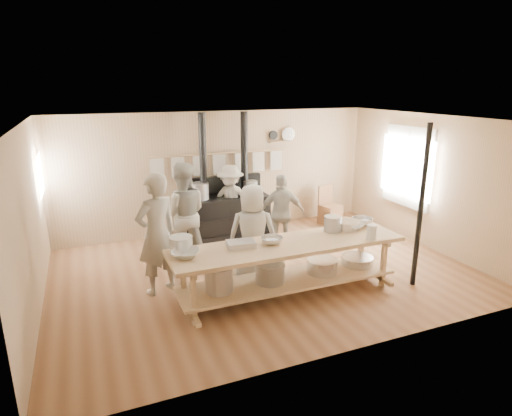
{
  "coord_description": "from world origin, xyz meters",
  "views": [
    {
      "loc": [
        -2.72,
        -6.27,
        3.14
      ],
      "look_at": [
        -0.08,
        0.2,
        1.11
      ],
      "focal_mm": 30.0,
      "sensor_mm": 36.0,
      "label": 1
    }
  ],
  "objects_px": {
    "cook_right": "(282,213)",
    "cook_by_window": "(231,201)",
    "cook_center": "(253,234)",
    "chair": "(330,213)",
    "stove": "(225,211)",
    "roasting_pan": "(241,244)",
    "cook_left": "(183,214)",
    "cook_far_left": "(157,234)",
    "prep_table": "(288,264)"
  },
  "relations": [
    {
      "from": "cook_left",
      "to": "cook_right",
      "type": "xyz_separation_m",
      "value": [
        1.89,
        -0.09,
        -0.17
      ]
    },
    {
      "from": "roasting_pan",
      "to": "cook_center",
      "type": "bearing_deg",
      "value": 54.07
    },
    {
      "from": "prep_table",
      "to": "chair",
      "type": "relative_size",
      "value": 4.0
    },
    {
      "from": "cook_by_window",
      "to": "cook_left",
      "type": "bearing_deg",
      "value": -105.21
    },
    {
      "from": "roasting_pan",
      "to": "chair",
      "type": "bearing_deg",
      "value": 40.05
    },
    {
      "from": "prep_table",
      "to": "chair",
      "type": "xyz_separation_m",
      "value": [
        2.47,
        2.79,
        -0.25
      ]
    },
    {
      "from": "cook_left",
      "to": "roasting_pan",
      "type": "xyz_separation_m",
      "value": [
        0.48,
        -1.68,
        -0.03
      ]
    },
    {
      "from": "cook_far_left",
      "to": "cook_center",
      "type": "xyz_separation_m",
      "value": [
        1.5,
        -0.16,
        -0.13
      ]
    },
    {
      "from": "cook_right",
      "to": "cook_by_window",
      "type": "bearing_deg",
      "value": -43.97
    },
    {
      "from": "cook_far_left",
      "to": "cook_left",
      "type": "bearing_deg",
      "value": -145.8
    },
    {
      "from": "cook_by_window",
      "to": "cook_far_left",
      "type": "bearing_deg",
      "value": -98.2
    },
    {
      "from": "prep_table",
      "to": "cook_far_left",
      "type": "bearing_deg",
      "value": 154.6
    },
    {
      "from": "prep_table",
      "to": "cook_right",
      "type": "relative_size",
      "value": 2.39
    },
    {
      "from": "cook_center",
      "to": "cook_by_window",
      "type": "height_order",
      "value": "cook_center"
    },
    {
      "from": "cook_right",
      "to": "cook_by_window",
      "type": "xyz_separation_m",
      "value": [
        -0.64,
        1.14,
        0.02
      ]
    },
    {
      "from": "cook_left",
      "to": "prep_table",
      "type": "bearing_deg",
      "value": 132.5
    },
    {
      "from": "prep_table",
      "to": "cook_center",
      "type": "height_order",
      "value": "cook_center"
    },
    {
      "from": "chair",
      "to": "cook_left",
      "type": "bearing_deg",
      "value": -177.96
    },
    {
      "from": "cook_left",
      "to": "roasting_pan",
      "type": "relative_size",
      "value": 4.55
    },
    {
      "from": "cook_left",
      "to": "cook_right",
      "type": "distance_m",
      "value": 1.9
    },
    {
      "from": "cook_left",
      "to": "stove",
      "type": "bearing_deg",
      "value": -124.99
    },
    {
      "from": "stove",
      "to": "cook_far_left",
      "type": "relative_size",
      "value": 1.37
    },
    {
      "from": "cook_center",
      "to": "cook_by_window",
      "type": "xyz_separation_m",
      "value": [
        0.36,
        2.16,
        -0.04
      ]
    },
    {
      "from": "stove",
      "to": "chair",
      "type": "bearing_deg",
      "value": -5.28
    },
    {
      "from": "stove",
      "to": "cook_by_window",
      "type": "xyz_separation_m",
      "value": [
        0.07,
        -0.17,
        0.25
      ]
    },
    {
      "from": "chair",
      "to": "roasting_pan",
      "type": "bearing_deg",
      "value": -153.06
    },
    {
      "from": "cook_right",
      "to": "cook_center",
      "type": "bearing_deg",
      "value": 62.03
    },
    {
      "from": "cook_center",
      "to": "cook_right",
      "type": "xyz_separation_m",
      "value": [
        1.01,
        1.03,
        -0.06
      ]
    },
    {
      "from": "cook_far_left",
      "to": "roasting_pan",
      "type": "bearing_deg",
      "value": 123.02
    },
    {
      "from": "stove",
      "to": "cook_by_window",
      "type": "height_order",
      "value": "stove"
    },
    {
      "from": "prep_table",
      "to": "chair",
      "type": "bearing_deg",
      "value": 48.47
    },
    {
      "from": "cook_right",
      "to": "cook_by_window",
      "type": "distance_m",
      "value": 1.31
    },
    {
      "from": "chair",
      "to": "roasting_pan",
      "type": "height_order",
      "value": "roasting_pan"
    },
    {
      "from": "roasting_pan",
      "to": "cook_far_left",
      "type": "bearing_deg",
      "value": 146.01
    },
    {
      "from": "cook_far_left",
      "to": "cook_right",
      "type": "distance_m",
      "value": 2.66
    },
    {
      "from": "stove",
      "to": "prep_table",
      "type": "xyz_separation_m",
      "value": [
        -0.0,
        -3.02,
        -0.0
      ]
    },
    {
      "from": "prep_table",
      "to": "cook_right",
      "type": "xyz_separation_m",
      "value": [
        0.71,
        1.71,
        0.23
      ]
    },
    {
      "from": "cook_center",
      "to": "cook_by_window",
      "type": "distance_m",
      "value": 2.19
    },
    {
      "from": "cook_far_left",
      "to": "stove",
      "type": "bearing_deg",
      "value": -152.65
    },
    {
      "from": "stove",
      "to": "cook_left",
      "type": "distance_m",
      "value": 1.75
    },
    {
      "from": "cook_far_left",
      "to": "cook_left",
      "type": "distance_m",
      "value": 1.13
    },
    {
      "from": "cook_right",
      "to": "chair",
      "type": "distance_m",
      "value": 2.12
    },
    {
      "from": "stove",
      "to": "prep_table",
      "type": "distance_m",
      "value": 3.02
    },
    {
      "from": "cook_left",
      "to": "cook_by_window",
      "type": "xyz_separation_m",
      "value": [
        1.25,
        1.05,
        -0.16
      ]
    },
    {
      "from": "cook_far_left",
      "to": "roasting_pan",
      "type": "xyz_separation_m",
      "value": [
        1.09,
        -0.73,
        -0.05
      ]
    },
    {
      "from": "prep_table",
      "to": "cook_left",
      "type": "xyz_separation_m",
      "value": [
        -1.18,
        1.8,
        0.41
      ]
    },
    {
      "from": "prep_table",
      "to": "cook_left",
      "type": "height_order",
      "value": "cook_left"
    },
    {
      "from": "cook_by_window",
      "to": "chair",
      "type": "bearing_deg",
      "value": 33.34
    },
    {
      "from": "cook_far_left",
      "to": "cook_by_window",
      "type": "distance_m",
      "value": 2.74
    },
    {
      "from": "cook_right",
      "to": "roasting_pan",
      "type": "distance_m",
      "value": 2.14
    }
  ]
}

